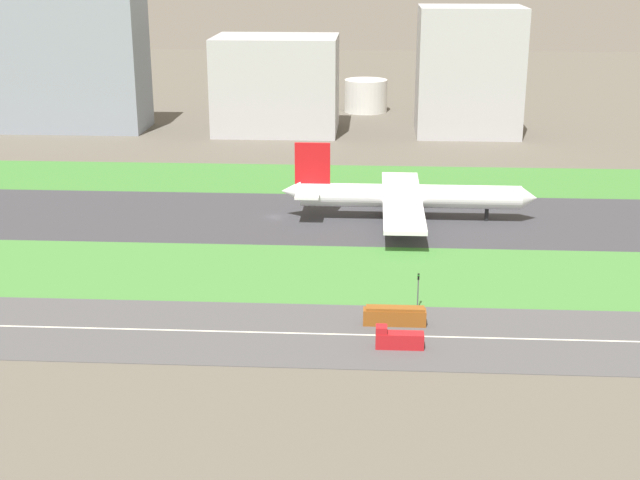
# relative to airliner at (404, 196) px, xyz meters

# --- Properties ---
(ground_plane) EXTENTS (800.00, 800.00, 0.00)m
(ground_plane) POSITION_rel_airliner_xyz_m (-33.13, -0.00, -6.23)
(ground_plane) COLOR #5B564C
(runway) EXTENTS (280.00, 46.00, 0.10)m
(runway) POSITION_rel_airliner_xyz_m (-33.13, -0.00, -6.18)
(runway) COLOR #38383D
(runway) RESTS_ON ground_plane
(grass_median_north) EXTENTS (280.00, 36.00, 0.10)m
(grass_median_north) POSITION_rel_airliner_xyz_m (-33.13, 41.00, -6.18)
(grass_median_north) COLOR #3D7A33
(grass_median_north) RESTS_ON ground_plane
(grass_median_south) EXTENTS (280.00, 36.00, 0.10)m
(grass_median_south) POSITION_rel_airliner_xyz_m (-33.13, -41.00, -6.18)
(grass_median_south) COLOR #427F38
(grass_median_south) RESTS_ON ground_plane
(highway) EXTENTS (280.00, 28.00, 0.10)m
(highway) POSITION_rel_airliner_xyz_m (-33.13, -73.00, -6.18)
(highway) COLOR #4C4C4F
(highway) RESTS_ON ground_plane
(highway_centerline) EXTENTS (266.00, 0.50, 0.01)m
(highway_centerline) POSITION_rel_airliner_xyz_m (-33.13, -73.00, -6.13)
(highway_centerline) COLOR silver
(highway_centerline) RESTS_ON highway
(airliner) EXTENTS (65.00, 56.00, 19.70)m
(airliner) POSITION_rel_airliner_xyz_m (0.00, 0.00, 0.00)
(airliner) COLOR white
(airliner) RESTS_ON runway
(bus_0) EXTENTS (11.60, 2.50, 3.50)m
(bus_0) POSITION_rel_airliner_xyz_m (-3.48, -68.00, -4.41)
(bus_0) COLOR brown
(bus_0) RESTS_ON highway
(truck_0) EXTENTS (8.40, 2.50, 4.00)m
(truck_0) POSITION_rel_airliner_xyz_m (-3.06, -78.00, -4.56)
(truck_0) COLOR #B2191E
(truck_0) RESTS_ON highway
(traffic_light) EXTENTS (0.36, 0.50, 7.20)m
(traffic_light) POSITION_rel_airliner_xyz_m (1.11, -60.01, -1.94)
(traffic_light) COLOR #4C4C51
(traffic_light) RESTS_ON highway
(terminal_building) EXTENTS (56.09, 25.45, 49.82)m
(terminal_building) POSITION_rel_airliner_xyz_m (-123.13, 114.00, 18.68)
(terminal_building) COLOR gray
(terminal_building) RESTS_ON ground_plane
(hangar_building) EXTENTS (45.73, 33.51, 35.56)m
(hangar_building) POSITION_rel_airliner_xyz_m (-44.67, 114.00, 11.55)
(hangar_building) COLOR #B2B2B7
(hangar_building) RESTS_ON ground_plane
(office_tower) EXTENTS (37.73, 29.41, 46.56)m
(office_tower) POSITION_rel_airliner_xyz_m (26.74, 114.00, 17.05)
(office_tower) COLOR #B2B2B7
(office_tower) RESTS_ON ground_plane
(fuel_tank_west) EXTENTS (22.61, 22.61, 13.32)m
(fuel_tank_west) POSITION_rel_airliner_xyz_m (-41.05, 159.00, 0.43)
(fuel_tank_west) COLOR silver
(fuel_tank_west) RESTS_ON ground_plane
(fuel_tank_centre) EXTENTS (18.10, 18.10, 13.58)m
(fuel_tank_centre) POSITION_rel_airliner_xyz_m (-11.53, 159.00, 0.56)
(fuel_tank_centre) COLOR silver
(fuel_tank_centre) RESTS_ON ground_plane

